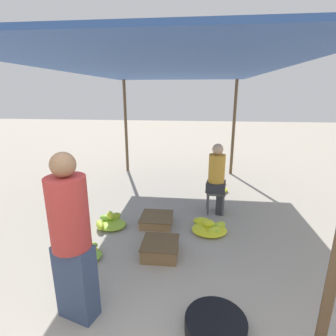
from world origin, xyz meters
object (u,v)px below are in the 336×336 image
Objects in this scene: vendor_seated at (217,178)px; banana_pile_right_2 at (218,188)px; stool at (215,195)px; crate_mid at (157,220)px; basin_black at (216,325)px; vendor_foreground at (71,238)px; crate_near at (160,248)px; banana_pile_left_1 at (87,253)px; banana_pile_left_0 at (110,222)px; banana_pile_right_0 at (218,181)px; banana_pile_right_1 at (210,228)px.

vendor_seated is 2.63× the size of banana_pile_right_2.
crate_mid is (-1.04, -0.59, -0.27)m from stool.
vendor_foreground is at bearing 177.71° from basin_black.
banana_pile_left_1 is at bearing -170.45° from crate_near.
basin_black is 1.18× the size of banana_pile_left_1.
vendor_foreground is 2.03m from banana_pile_left_0.
vendor_foreground reaches higher than stool.
stool is at bearing -96.16° from banana_pile_right_0.
basin_black is at bearing -94.37° from banana_pile_right_0.
banana_pile_right_2 is at bearing 82.39° from stool.
basin_black is (-0.17, -2.65, -0.63)m from vendor_seated.
stool is 0.74× the size of basin_black.
banana_pile_left_0 is at bearing 87.63° from banana_pile_left_1.
stool is 0.35m from vendor_seated.
basin_black is at bearing -93.24° from stool.
banana_pile_right_1 is at bearing 45.08° from crate_near.
crate_near reaches higher than basin_black.
vendor_foreground is 3.42× the size of crate_near.
banana_pile_left_1 is (-1.70, 1.00, 0.01)m from basin_black.
banana_pile_right_0 is (2.00, 2.42, -0.01)m from banana_pile_left_0.
crate_near is (-0.74, -0.74, 0.04)m from banana_pile_right_1.
basin_black is at bearing -30.38° from banana_pile_left_1.
crate_near is at bearing 9.55° from banana_pile_left_1.
banana_pile_right_2 is 2.12m from crate_mid.
basin_black is (-0.15, -2.65, -0.28)m from stool.
crate_mid reaches higher than basin_black.
vendor_foreground is 2.90× the size of basin_black.
stool is 1.99m from banana_pile_left_0.
vendor_seated is at bearing 86.33° from basin_black.
banana_pile_right_0 is at bearing 84.51° from vendor_seated.
banana_pile_right_2 is (-0.03, -0.51, 0.01)m from banana_pile_right_0.
basin_black is at bearing -48.62° from banana_pile_left_0.
banana_pile_right_1 is (-0.13, -0.75, -0.63)m from vendor_seated.
crate_mid is (-0.92, 0.15, 0.01)m from banana_pile_right_1.
crate_mid is (-1.22, -2.26, 0.01)m from banana_pile_right_0.
crate_near reaches higher than banana_pile_left_1.
vendor_seated is at bearing 29.43° from crate_mid.
stool is 0.76× the size of banana_pile_left_0.
vendor_foreground is at bearing -120.97° from vendor_seated.
crate_mid is (-1.06, -0.60, -0.62)m from vendor_seated.
vendor_seated reaches higher than crate_mid.
banana_pile_right_1 is 1.18× the size of crate_near.
crate_near is (0.97, -0.72, 0.03)m from banana_pile_left_0.
banana_pile_right_2 reaches higher than banana_pile_right_0.
banana_pile_right_1 is (1.74, 0.91, -0.01)m from banana_pile_left_1.
basin_black is 2.24m from crate_mid.
vendor_foreground is at bearing -111.96° from banana_pile_right_0.
vendor_foreground is at bearing -104.09° from crate_mid.
stool reaches higher than banana_pile_right_2.
banana_pile_right_0 is at bearing 58.50° from banana_pile_left_1.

